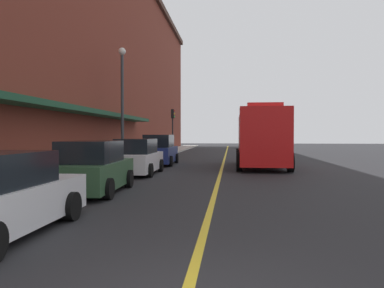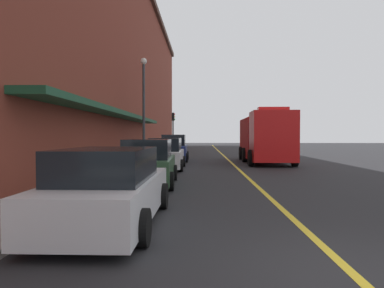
% 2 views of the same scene
% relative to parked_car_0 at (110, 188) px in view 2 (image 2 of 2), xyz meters
% --- Properties ---
extents(ground_plane, '(112.00, 112.00, 0.00)m').
position_rel_parked_car_0_xyz_m(ground_plane, '(3.91, 22.34, -0.75)').
color(ground_plane, '#232326').
extents(sidewalk_left, '(2.40, 70.00, 0.15)m').
position_rel_parked_car_0_xyz_m(sidewalk_left, '(-2.29, 22.34, -0.67)').
color(sidewalk_left, '#ADA8A0').
rests_on(sidewalk_left, ground).
extents(lane_center_stripe, '(0.16, 70.00, 0.01)m').
position_rel_parked_car_0_xyz_m(lane_center_stripe, '(3.91, 22.34, -0.74)').
color(lane_center_stripe, gold).
rests_on(lane_center_stripe, ground).
extents(brick_building_left, '(10.56, 64.00, 16.59)m').
position_rel_parked_car_0_xyz_m(brick_building_left, '(-8.18, 21.33, 7.56)').
color(brick_building_left, maroon).
rests_on(brick_building_left, ground).
extents(parked_car_0, '(2.07, 4.67, 1.58)m').
position_rel_parked_car_0_xyz_m(parked_car_0, '(0.00, 0.00, 0.00)').
color(parked_car_0, silver).
rests_on(parked_car_0, ground).
extents(parked_car_1, '(2.10, 4.26, 1.71)m').
position_rel_parked_car_0_xyz_m(parked_car_1, '(-0.06, 5.47, 0.05)').
color(parked_car_1, '#2D5133').
rests_on(parked_car_1, ground).
extents(parked_car_2, '(2.02, 4.47, 1.71)m').
position_rel_parked_car_0_xyz_m(parked_car_2, '(-0.06, 11.42, 0.05)').
color(parked_car_2, silver).
rests_on(parked_car_2, ground).
extents(parked_car_3, '(2.08, 4.60, 1.91)m').
position_rel_parked_car_0_xyz_m(parked_car_3, '(-0.10, 17.40, 0.14)').
color(parked_car_3, navy).
rests_on(parked_car_3, ground).
extents(fire_truck, '(2.98, 7.92, 3.54)m').
position_rel_parked_car_0_xyz_m(fire_truck, '(6.19, 16.07, 0.94)').
color(fire_truck, red).
rests_on(fire_truck, ground).
extents(parking_meter_0, '(0.14, 0.18, 1.33)m').
position_rel_parked_car_0_xyz_m(parking_meter_0, '(-1.44, 15.92, 0.31)').
color(parking_meter_0, '#4C4C51').
rests_on(parking_meter_0, sidewalk_left).
extents(parking_meter_1, '(0.14, 0.18, 1.33)m').
position_rel_parked_car_0_xyz_m(parking_meter_1, '(-1.44, 9.98, 0.31)').
color(parking_meter_1, '#4C4C51').
rests_on(parking_meter_1, sidewalk_left).
extents(parking_meter_2, '(0.14, 0.18, 1.33)m').
position_rel_parked_car_0_xyz_m(parking_meter_2, '(-1.44, 1.73, 0.31)').
color(parking_meter_2, '#4C4C51').
rests_on(parking_meter_2, sidewalk_left).
extents(street_lamp_left, '(0.44, 0.44, 6.94)m').
position_rel_parked_car_0_xyz_m(street_lamp_left, '(-2.04, 15.74, 3.65)').
color(street_lamp_left, '#33383D').
rests_on(street_lamp_left, sidewalk_left).
extents(traffic_light_near, '(0.38, 0.36, 4.30)m').
position_rel_parked_car_0_xyz_m(traffic_light_near, '(-1.37, 31.22, 2.41)').
color(traffic_light_near, '#232326').
rests_on(traffic_light_near, sidewalk_left).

